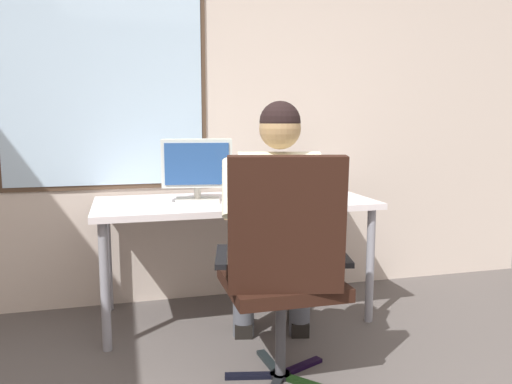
{
  "coord_description": "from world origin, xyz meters",
  "views": [
    {
      "loc": [
        -0.62,
        -0.98,
        1.22
      ],
      "look_at": [
        0.06,
        1.58,
        0.84
      ],
      "focal_mm": 35.4,
      "sensor_mm": 36.0,
      "label": 1
    }
  ],
  "objects_px": {
    "office_chair": "(284,260)",
    "desk_speaker": "(264,183)",
    "laptop": "(309,186)",
    "person_seated": "(277,230)",
    "crt_monitor": "(197,165)",
    "wine_glass": "(259,188)",
    "desk": "(235,211)"
  },
  "relations": [
    {
      "from": "laptop",
      "to": "crt_monitor",
      "type": "bearing_deg",
      "value": -175.98
    },
    {
      "from": "desk",
      "to": "laptop",
      "type": "distance_m",
      "value": 0.51
    },
    {
      "from": "desk",
      "to": "laptop",
      "type": "bearing_deg",
      "value": 4.65
    },
    {
      "from": "office_chair",
      "to": "wine_glass",
      "type": "bearing_deg",
      "value": 82.89
    },
    {
      "from": "person_seated",
      "to": "crt_monitor",
      "type": "relative_size",
      "value": 3.06
    },
    {
      "from": "wine_glass",
      "to": "person_seated",
      "type": "bearing_deg",
      "value": -94.93
    },
    {
      "from": "laptop",
      "to": "desk_speaker",
      "type": "relative_size",
      "value": 2.58
    },
    {
      "from": "crt_monitor",
      "to": "wine_glass",
      "type": "xyz_separation_m",
      "value": [
        0.34,
        -0.14,
        -0.13
      ]
    },
    {
      "from": "crt_monitor",
      "to": "laptop",
      "type": "height_order",
      "value": "crt_monitor"
    },
    {
      "from": "office_chair",
      "to": "laptop",
      "type": "bearing_deg",
      "value": 63.51
    },
    {
      "from": "office_chair",
      "to": "crt_monitor",
      "type": "distance_m",
      "value": 1.01
    },
    {
      "from": "office_chair",
      "to": "desk_speaker",
      "type": "relative_size",
      "value": 6.8
    },
    {
      "from": "office_chair",
      "to": "wine_glass",
      "type": "height_order",
      "value": "office_chair"
    },
    {
      "from": "office_chair",
      "to": "laptop",
      "type": "distance_m",
      "value": 1.1
    },
    {
      "from": "office_chair",
      "to": "laptop",
      "type": "xyz_separation_m",
      "value": [
        0.48,
        0.97,
        0.19
      ]
    },
    {
      "from": "person_seated",
      "to": "laptop",
      "type": "distance_m",
      "value": 0.83
    },
    {
      "from": "office_chair",
      "to": "desk_speaker",
      "type": "xyz_separation_m",
      "value": [
        0.22,
        1.08,
        0.2
      ]
    },
    {
      "from": "crt_monitor",
      "to": "wine_glass",
      "type": "relative_size",
      "value": 3.26
    },
    {
      "from": "desk_speaker",
      "to": "office_chair",
      "type": "bearing_deg",
      "value": -101.47
    },
    {
      "from": "crt_monitor",
      "to": "laptop",
      "type": "bearing_deg",
      "value": 4.02
    },
    {
      "from": "crt_monitor",
      "to": "laptop",
      "type": "xyz_separation_m",
      "value": [
        0.72,
        0.05,
        -0.16
      ]
    },
    {
      "from": "wine_glass",
      "to": "desk",
      "type": "bearing_deg",
      "value": 125.65
    },
    {
      "from": "person_seated",
      "to": "desk_speaker",
      "type": "distance_m",
      "value": 0.83
    },
    {
      "from": "laptop",
      "to": "office_chair",
      "type": "bearing_deg",
      "value": -116.49
    },
    {
      "from": "office_chair",
      "to": "person_seated",
      "type": "distance_m",
      "value": 0.29
    },
    {
      "from": "crt_monitor",
      "to": "desk_speaker",
      "type": "relative_size",
      "value": 2.68
    },
    {
      "from": "wine_glass",
      "to": "crt_monitor",
      "type": "bearing_deg",
      "value": 157.16
    },
    {
      "from": "desk_speaker",
      "to": "person_seated",
      "type": "bearing_deg",
      "value": -101.59
    },
    {
      "from": "desk",
      "to": "desk_speaker",
      "type": "bearing_deg",
      "value": 32.64
    },
    {
      "from": "office_chair",
      "to": "person_seated",
      "type": "relative_size",
      "value": 0.83
    },
    {
      "from": "desk",
      "to": "person_seated",
      "type": "xyz_separation_m",
      "value": [
        0.07,
        -0.66,
        0.02
      ]
    },
    {
      "from": "laptop",
      "to": "desk_speaker",
      "type": "bearing_deg",
      "value": 157.74
    }
  ]
}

